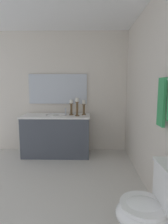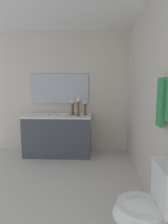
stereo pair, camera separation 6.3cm
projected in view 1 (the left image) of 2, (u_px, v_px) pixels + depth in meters
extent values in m
cube|color=beige|center=(38.00, 188.00, 2.61)|extent=(3.13, 3.00, 0.02)
cube|color=silver|center=(153.00, 98.00, 2.41)|extent=(3.13, 0.04, 2.45)
cube|color=silver|center=(55.00, 93.00, 3.99)|extent=(0.04, 3.00, 2.45)
cube|color=#474C56|center=(57.00, 136.00, 3.78)|extent=(0.55, 1.28, 0.77)
cube|color=white|center=(56.00, 116.00, 3.73)|extent=(0.58, 1.31, 0.03)
sphere|color=black|center=(25.00, 133.00, 3.89)|extent=(0.02, 0.02, 0.02)
sphere|color=black|center=(22.00, 135.00, 3.69)|extent=(0.02, 0.02, 0.02)
ellipsoid|color=white|center=(56.00, 118.00, 3.73)|extent=(0.38, 0.30, 0.11)
torus|color=white|center=(56.00, 115.00, 3.72)|extent=(0.40, 0.40, 0.02)
cylinder|color=silver|center=(66.00, 112.00, 3.71)|extent=(0.02, 0.02, 0.14)
cube|color=silver|center=(58.00, 89.00, 3.93)|extent=(0.02, 1.19, 0.60)
cylinder|color=brown|center=(84.00, 114.00, 3.78)|extent=(0.09, 0.09, 0.01)
cylinder|color=brown|center=(84.00, 110.00, 3.77)|extent=(0.04, 0.04, 0.20)
cylinder|color=brown|center=(84.00, 104.00, 3.75)|extent=(0.08, 0.08, 0.01)
cylinder|color=white|center=(84.00, 102.00, 3.74)|extent=(0.06, 0.06, 0.08)
cylinder|color=brown|center=(77.00, 116.00, 3.64)|extent=(0.09, 0.09, 0.01)
cylinder|color=brown|center=(77.00, 109.00, 3.62)|extent=(0.04, 0.04, 0.26)
cylinder|color=brown|center=(77.00, 102.00, 3.60)|extent=(0.08, 0.08, 0.01)
cylinder|color=white|center=(77.00, 100.00, 3.60)|extent=(0.06, 0.06, 0.07)
cylinder|color=brown|center=(71.00, 115.00, 3.76)|extent=(0.09, 0.09, 0.01)
cylinder|color=brown|center=(71.00, 109.00, 3.74)|extent=(0.04, 0.04, 0.22)
cylinder|color=brown|center=(71.00, 104.00, 3.73)|extent=(0.08, 0.08, 0.01)
cylinder|color=white|center=(71.00, 102.00, 3.72)|extent=(0.06, 0.06, 0.07)
ellipsoid|color=white|center=(143.00, 214.00, 1.60)|extent=(0.38, 0.46, 0.24)
cylinder|color=white|center=(143.00, 205.00, 1.59)|extent=(0.39, 0.39, 0.03)
cube|color=#389E59|center=(162.00, 102.00, 1.90)|extent=(0.15, 0.03, 0.48)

